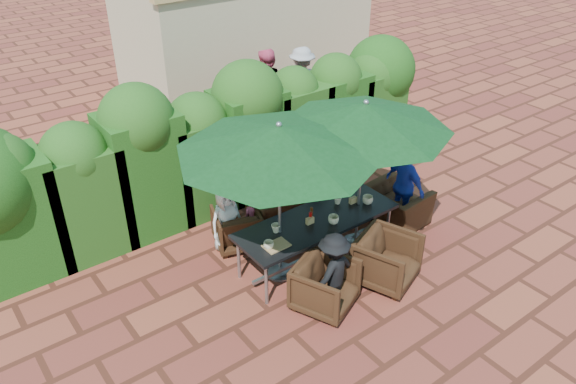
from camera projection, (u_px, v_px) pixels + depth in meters
ground at (307, 260)px, 8.66m from camera, size 80.00×80.00×0.00m
dining_table at (317, 223)px, 8.32m from camera, size 2.54×0.90×0.75m
umbrella_left at (279, 139)px, 7.25m from camera, size 2.79×2.79×2.46m
umbrella_right at (365, 116)px, 7.89m from camera, size 2.52×2.52×2.46m
chair_far_left at (237, 226)px, 8.83m from camera, size 0.86×0.83×0.72m
chair_far_mid at (275, 209)px, 9.19m from camera, size 0.89×0.85×0.78m
chair_far_right at (324, 196)px, 9.54m from camera, size 0.94×0.91×0.78m
chair_near_left at (325, 284)px, 7.59m from camera, size 0.98×0.96×0.78m
chair_near_right at (387, 258)px, 8.04m from camera, size 1.02×0.99×0.83m
chair_end_right at (397, 200)px, 9.37m from camera, size 0.69×1.01×0.85m
adult_far_left at (226, 219)px, 8.61m from camera, size 0.57×0.35×1.13m
adult_far_mid at (276, 196)px, 9.02m from camera, size 0.59×0.54×1.33m
adult_far_right at (318, 183)px, 9.37m from camera, size 0.64×0.40×1.32m
adult_near_left at (333, 272)px, 7.50m from camera, size 0.80×0.47×1.17m
adult_end_right at (405, 186)px, 9.21m from camera, size 0.45×0.84×1.41m
child_left at (253, 220)px, 8.92m from camera, size 0.33×0.30×0.78m
child_right at (300, 200)px, 9.32m from camera, size 0.39×0.36×0.89m
pedestrian_a at (231, 105)px, 11.86m from camera, size 1.53×0.58×1.63m
pedestrian_b at (266, 90)px, 12.33m from camera, size 1.00×0.77×1.83m
pedestrian_c at (302, 82)px, 13.00m from camera, size 1.10×0.59×1.65m
cup_a at (269, 245)px, 7.65m from camera, size 0.14×0.14×0.11m
cup_b at (276, 228)px, 7.98m from camera, size 0.13×0.13×0.13m
cup_c at (333, 220)px, 8.16m from camera, size 0.16×0.16×0.13m
cup_d at (338, 200)px, 8.63m from camera, size 0.12×0.12×0.12m
cup_e at (368, 200)px, 8.63m from camera, size 0.17×0.17×0.13m
ketchup_bottle at (310, 217)px, 8.18m from camera, size 0.04×0.04×0.17m
sauce_bottle at (312, 212)px, 8.29m from camera, size 0.04×0.04×0.17m
serving_tray at (276, 246)px, 7.72m from camera, size 0.35×0.25×0.02m
number_block_left at (310, 221)px, 8.17m from camera, size 0.12×0.06×0.10m
number_block_right at (353, 200)px, 8.65m from camera, size 0.12×0.06×0.10m
hedge_wall at (214, 135)px, 9.48m from camera, size 9.10×1.60×2.50m
building at (245, 24)px, 14.41m from camera, size 6.20×3.08×3.20m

